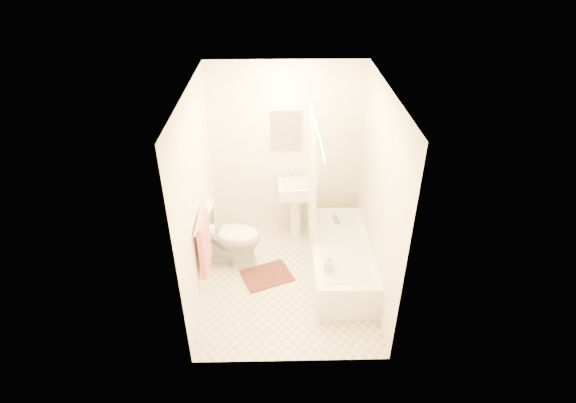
{
  "coord_description": "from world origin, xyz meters",
  "views": [
    {
      "loc": [
        -0.1,
        -4.21,
        3.77
      ],
      "look_at": [
        0.0,
        0.25,
        1.0
      ],
      "focal_mm": 28.0,
      "sensor_mm": 36.0,
      "label": 1
    }
  ],
  "objects_px": {
    "bath_mat": "(267,276)",
    "soap_bottle": "(328,263)",
    "toilet": "(229,236)",
    "sink": "(296,208)",
    "bathtub": "(340,259)"
  },
  "relations": [
    {
      "from": "bathtub",
      "to": "sink",
      "type": "bearing_deg",
      "value": 122.39
    },
    {
      "from": "bath_mat",
      "to": "soap_bottle",
      "type": "distance_m",
      "value": 1.0
    },
    {
      "from": "soap_bottle",
      "to": "bathtub",
      "type": "bearing_deg",
      "value": 66.53
    },
    {
      "from": "toilet",
      "to": "bathtub",
      "type": "xyz_separation_m",
      "value": [
        1.39,
        -0.27,
        -0.18
      ]
    },
    {
      "from": "toilet",
      "to": "sink",
      "type": "distance_m",
      "value": 1.03
    },
    {
      "from": "sink",
      "to": "bath_mat",
      "type": "distance_m",
      "value": 1.05
    },
    {
      "from": "sink",
      "to": "bathtub",
      "type": "relative_size",
      "value": 0.57
    },
    {
      "from": "toilet",
      "to": "soap_bottle",
      "type": "bearing_deg",
      "value": -113.1
    },
    {
      "from": "toilet",
      "to": "sink",
      "type": "relative_size",
      "value": 0.89
    },
    {
      "from": "bath_mat",
      "to": "soap_bottle",
      "type": "height_order",
      "value": "soap_bottle"
    },
    {
      "from": "toilet",
      "to": "soap_bottle",
      "type": "height_order",
      "value": "toilet"
    },
    {
      "from": "bath_mat",
      "to": "soap_bottle",
      "type": "relative_size",
      "value": 2.81
    },
    {
      "from": "sink",
      "to": "bathtub",
      "type": "bearing_deg",
      "value": -58.24
    },
    {
      "from": "bathtub",
      "to": "bath_mat",
      "type": "bearing_deg",
      "value": -177.42
    },
    {
      "from": "toilet",
      "to": "soap_bottle",
      "type": "xyz_separation_m",
      "value": [
        1.19,
        -0.75,
        0.16
      ]
    }
  ]
}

